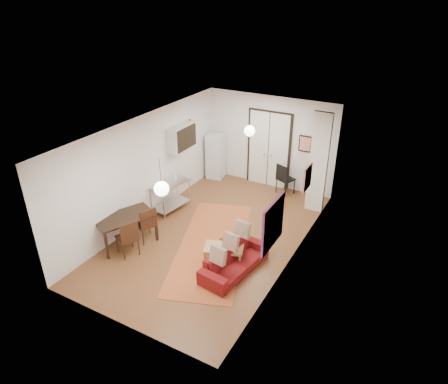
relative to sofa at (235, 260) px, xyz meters
The scene contains 27 objects.
floor 1.54m from the sofa, 138.15° to the left, with size 7.00×7.00×0.00m, color brown.
ceiling 3.04m from the sofa, 138.15° to the left, with size 4.20×7.00×0.02m, color white.
wall_back 4.80m from the sofa, 104.04° to the left, with size 4.20×0.02×2.90m, color white.
wall_front 2.98m from the sofa, 114.36° to the right, with size 4.20×0.02×2.90m, color white.
wall_left 3.58m from the sofa, 162.62° to the left, with size 0.02×7.00×2.90m, color white.
wall_right 1.83m from the sofa, 46.09° to the left, with size 0.02×7.00×2.90m, color white.
double_doors 4.70m from the sofa, 104.17° to the left, with size 1.44×0.06×2.50m, color silver.
stub_partition 3.82m from the sofa, 78.53° to the left, with size 0.50×0.10×2.90m, color white.
wall_cabinet 4.27m from the sofa, 140.52° to the left, with size 0.35×1.00×0.70m, color silver.
painting_popart 1.69m from the sofa, 14.21° to the right, with size 0.05×1.00×1.00m, color red.
painting_abstract 2.55m from the sofa, 62.37° to the left, with size 0.05×0.50×0.60m, color beige.
poster_back 4.67m from the sofa, 89.71° to the left, with size 0.40×0.03×0.50m, color red.
print_left 4.70m from the sofa, 136.73° to the left, with size 0.03×0.44×0.54m, color olive.
pendant_back 3.78m from the sofa, 110.54° to the left, with size 0.30×0.30×0.80m.
pendant_front 2.49m from the sofa, 138.72° to the right, with size 0.30×0.30×0.80m.
kilim_rug 1.16m from the sofa, 147.13° to the left, with size 1.57×4.19×0.01m, color #C96832.
sofa is the anchor object (origin of this frame).
coffee_table 0.42m from the sofa, 155.68° to the left, with size 1.02×0.78×0.40m.
potted_plant 0.46m from the sofa, 148.35° to the left, with size 0.31×0.35×0.39m, color #327034.
kitchen_counter 3.29m from the sofa, 151.24° to the left, with size 0.72×1.20×0.87m.
bowl 3.21m from the sofa, 156.03° to the left, with size 0.20×0.20×0.05m, color beige.
soap_bottle 3.48m from the sofa, 147.56° to the left, with size 0.08×0.08×0.18m, color #508EAE.
fridge 5.08m from the sofa, 124.67° to the left, with size 0.53×0.53×1.50m, color silver.
dining_table 2.93m from the sofa, behind, with size 1.31×1.60×0.77m.
dining_chair_near 2.56m from the sofa, behind, with size 0.60×0.71×0.96m.
dining_chair_far 2.62m from the sofa, 167.23° to the right, with size 0.60×0.71×0.96m.
black_side_chair 4.28m from the sofa, 95.12° to the left, with size 0.59×0.60×0.99m.
Camera 1 is at (4.42, -7.51, 5.78)m, focal length 32.00 mm.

